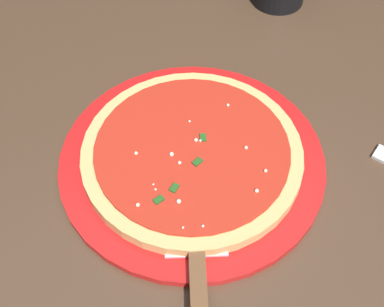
{
  "coord_description": "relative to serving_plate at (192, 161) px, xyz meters",
  "views": [
    {
      "loc": [
        -0.38,
        0.1,
        1.31
      ],
      "look_at": [
        0.01,
        0.03,
        0.8
      ],
      "focal_mm": 48.54,
      "sensor_mm": 36.0,
      "label": 1
    }
  ],
  "objects": [
    {
      "name": "pizza",
      "position": [
        -0.0,
        0.0,
        0.01
      ],
      "size": [
        0.28,
        0.28,
        0.02
      ],
      "color": "#DBB26B",
      "rests_on": "serving_plate"
    },
    {
      "name": "restaurant_table",
      "position": [
        -0.01,
        -0.03,
        -0.15
      ],
      "size": [
        1.02,
        0.9,
        0.78
      ],
      "color": "black",
      "rests_on": "ground_plane"
    },
    {
      "name": "pizza_server",
      "position": [
        -0.16,
        0.02,
        0.01
      ],
      "size": [
        0.22,
        0.08,
        0.01
      ],
      "color": "silver",
      "rests_on": "serving_plate"
    },
    {
      "name": "serving_plate",
      "position": [
        0.0,
        0.0,
        0.0
      ],
      "size": [
        0.33,
        0.33,
        0.01
      ],
      "primitive_type": "cylinder",
      "color": "red",
      "rests_on": "restaurant_table"
    }
  ]
}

